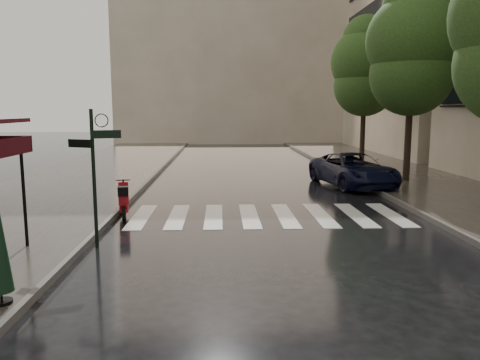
{
  "coord_description": "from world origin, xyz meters",
  "views": [
    {
      "loc": [
        1.62,
        -7.39,
        3.08
      ],
      "look_at": [
        2.08,
        3.77,
        1.4
      ],
      "focal_mm": 35.0,
      "sensor_mm": 36.0,
      "label": 1
    }
  ],
  "objects": [
    {
      "name": "ground",
      "position": [
        0.0,
        0.0,
        0.0
      ],
      "size": [
        120.0,
        120.0,
        0.0
      ],
      "primitive_type": "plane",
      "color": "black",
      "rests_on": "ground"
    },
    {
      "name": "sidewalk_near",
      "position": [
        -4.5,
        12.0,
        0.06
      ],
      "size": [
        6.0,
        60.0,
        0.12
      ],
      "primitive_type": "cube",
      "color": "#38332D",
      "rests_on": "ground"
    },
    {
      "name": "sidewalk_far",
      "position": [
        10.25,
        12.0,
        0.06
      ],
      "size": [
        5.5,
        60.0,
        0.12
      ],
      "primitive_type": "cube",
      "color": "#38332D",
      "rests_on": "ground"
    },
    {
      "name": "curb_near",
      "position": [
        -1.45,
        12.0,
        0.07
      ],
      "size": [
        0.12,
        60.0,
        0.16
      ],
      "primitive_type": "cube",
      "color": "#595651",
      "rests_on": "ground"
    },
    {
      "name": "curb_far",
      "position": [
        7.45,
        12.0,
        0.07
      ],
      "size": [
        0.12,
        60.0,
        0.16
      ],
      "primitive_type": "cube",
      "color": "#595651",
      "rests_on": "ground"
    },
    {
      "name": "crosswalk",
      "position": [
        2.98,
        6.0,
        0.01
      ],
      "size": [
        7.85,
        3.2,
        0.01
      ],
      "color": "silver",
      "rests_on": "ground"
    },
    {
      "name": "signpost",
      "position": [
        -1.19,
        3.0,
        1.83
      ],
      "size": [
        1.17,
        0.29,
        3.1
      ],
      "color": "black",
      "rests_on": "ground"
    },
    {
      "name": "haussmann_far",
      "position": [
        16.5,
        26.0,
        9.25
      ],
      "size": [
        8.0,
        16.0,
        18.5
      ],
      "primitive_type": "cube",
      "color": "tan",
      "rests_on": "ground"
    },
    {
      "name": "backdrop_building",
      "position": [
        3.0,
        38.0,
        10.0
      ],
      "size": [
        22.0,
        6.0,
        20.0
      ],
      "primitive_type": "cube",
      "color": "tan",
      "rests_on": "ground"
    },
    {
      "name": "tree_mid",
      "position": [
        9.5,
        12.0,
        5.59
      ],
      "size": [
        3.8,
        3.8,
        8.34
      ],
      "color": "black",
      "rests_on": "sidewalk_far"
    },
    {
      "name": "tree_far",
      "position": [
        9.7,
        19.0,
        5.46
      ],
      "size": [
        3.8,
        3.8,
        8.16
      ],
      "color": "black",
      "rests_on": "sidewalk_far"
    },
    {
      "name": "scooter",
      "position": [
        -1.18,
        5.94,
        0.48
      ],
      "size": [
        0.58,
        1.55,
        1.02
      ],
      "rotation": [
        0.0,
        0.0,
        0.19
      ],
      "color": "black",
      "rests_on": "ground"
    },
    {
      "name": "parked_car",
      "position": [
        7.0,
        11.25,
        0.67
      ],
      "size": [
        3.07,
        5.14,
        1.34
      ],
      "primitive_type": "imported",
      "rotation": [
        0.0,
        0.0,
        0.19
      ],
      "color": "black",
      "rests_on": "ground"
    }
  ]
}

